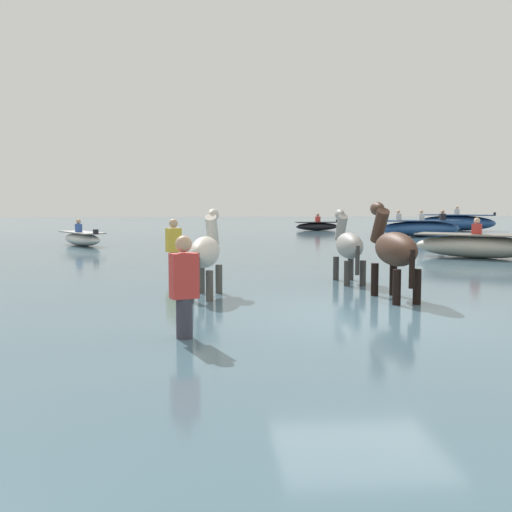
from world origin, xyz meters
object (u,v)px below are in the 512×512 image
(horse_flank_grey, at_px, (348,248))
(person_spectator_far, at_px, (174,252))
(boat_near_starboard, at_px, (82,238))
(boat_far_offshore, at_px, (456,223))
(boat_distant_west, at_px, (477,246))
(boat_near_port, at_px, (317,226))
(person_onlooker_right, at_px, (184,299))
(boat_mid_outer, at_px, (420,228))
(horse_lead_dark_bay, at_px, (394,252))
(horse_trailing_pinto, at_px, (206,254))

(horse_flank_grey, relative_size, person_spectator_far, 1.14)
(boat_near_starboard, bearing_deg, boat_far_offshore, 29.41)
(boat_distant_west, bearing_deg, boat_near_port, 95.90)
(boat_near_port, distance_m, person_onlooker_right, 27.64)
(boat_mid_outer, xyz_separation_m, person_onlooker_right, (-10.02, -20.82, 0.09))
(horse_lead_dark_bay, relative_size, boat_near_port, 0.81)
(boat_far_offshore, relative_size, person_onlooker_right, 2.66)
(person_onlooker_right, bearing_deg, boat_near_starboard, 105.32)
(boat_mid_outer, bearing_deg, horse_lead_dark_bay, -110.19)
(boat_distant_west, bearing_deg, boat_mid_outer, 79.45)
(boat_far_offshore, height_order, person_spectator_far, boat_far_offshore)
(horse_flank_grey, bearing_deg, person_onlooker_right, -122.02)
(horse_trailing_pinto, distance_m, boat_near_starboard, 13.48)
(boat_distant_west, xyz_separation_m, boat_far_offshore, (5.91, 16.22, 0.09))
(horse_flank_grey, height_order, boat_near_starboard, horse_flank_grey)
(boat_near_starboard, relative_size, boat_far_offshore, 0.62)
(horse_trailing_pinto, height_order, boat_near_starboard, horse_trailing_pinto)
(boat_far_offshore, distance_m, person_spectator_far, 24.21)
(boat_distant_west, bearing_deg, person_onlooker_right, -128.55)
(boat_mid_outer, xyz_separation_m, boat_near_port, (-3.75, 6.09, -0.14))
(person_onlooker_right, bearing_deg, boat_mid_outer, 64.31)
(horse_trailing_pinto, height_order, boat_mid_outer, horse_trailing_pinto)
(horse_trailing_pinto, relative_size, horse_flank_grey, 1.02)
(person_spectator_far, bearing_deg, boat_near_starboard, 112.95)
(horse_flank_grey, xyz_separation_m, person_spectator_far, (-3.60, 1.89, -0.23))
(horse_lead_dark_bay, distance_m, boat_far_offshore, 25.78)
(boat_far_offshore, bearing_deg, person_spectator_far, -126.58)
(boat_far_offshore, bearing_deg, person_onlooker_right, -117.92)
(horse_lead_dark_bay, distance_m, boat_distant_west, 8.66)
(boat_near_port, bearing_deg, boat_distant_west, -84.10)
(horse_trailing_pinto, bearing_deg, boat_mid_outer, 60.84)
(boat_near_starboard, relative_size, person_onlooker_right, 1.65)
(boat_mid_outer, relative_size, boat_near_port, 1.54)
(horse_lead_dark_bay, bearing_deg, horse_trailing_pinto, 170.01)
(boat_far_offshore, height_order, person_onlooker_right, boat_far_offshore)
(boat_near_port, bearing_deg, boat_mid_outer, -58.40)
(horse_flank_grey, height_order, boat_far_offshore, horse_flank_grey)
(person_onlooker_right, height_order, person_spectator_far, same)
(boat_far_offshore, bearing_deg, boat_near_port, 175.19)
(horse_lead_dark_bay, distance_m, boat_mid_outer, 19.26)
(horse_lead_dark_bay, xyz_separation_m, boat_distant_west, (4.64, 7.29, -0.45))
(person_onlooker_right, bearing_deg, horse_lead_dark_bay, 39.27)
(horse_trailing_pinto, bearing_deg, boat_distant_west, 40.96)
(boat_mid_outer, xyz_separation_m, boat_far_offshore, (3.90, 5.45, 0.06))
(boat_mid_outer, relative_size, boat_distant_west, 1.08)
(horse_lead_dark_bay, height_order, boat_near_starboard, horse_lead_dark_bay)
(boat_near_starboard, bearing_deg, boat_distant_west, -25.52)
(boat_mid_outer, bearing_deg, person_spectator_far, -126.95)
(horse_flank_grey, bearing_deg, boat_far_offshore, 63.09)
(boat_mid_outer, height_order, boat_distant_west, boat_mid_outer)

